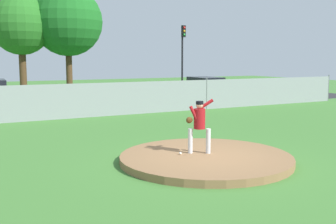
{
  "coord_description": "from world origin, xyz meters",
  "views": [
    {
      "loc": [
        -6.09,
        -9.21,
        2.84
      ],
      "look_at": [
        0.05,
        2.32,
        1.13
      ],
      "focal_mm": 43.28,
      "sensor_mm": 36.0,
      "label": 1
    }
  ],
  "objects_px": {
    "pitcher_youth": "(199,121)",
    "traffic_light_far": "(183,48)",
    "parked_car_teal": "(205,88)",
    "baseball": "(180,153)",
    "traffic_cone_orange": "(101,104)"
  },
  "relations": [
    {
      "from": "parked_car_teal",
      "to": "traffic_light_far",
      "type": "distance_m",
      "value": 4.56
    },
    {
      "from": "baseball",
      "to": "traffic_cone_orange",
      "type": "relative_size",
      "value": 0.13
    },
    {
      "from": "parked_car_teal",
      "to": "traffic_light_far",
      "type": "height_order",
      "value": "traffic_light_far"
    },
    {
      "from": "baseball",
      "to": "parked_car_teal",
      "type": "relative_size",
      "value": 0.02
    },
    {
      "from": "pitcher_youth",
      "to": "traffic_cone_orange",
      "type": "height_order",
      "value": "pitcher_youth"
    },
    {
      "from": "baseball",
      "to": "pitcher_youth",
      "type": "bearing_deg",
      "value": -10.14
    },
    {
      "from": "baseball",
      "to": "traffic_cone_orange",
      "type": "bearing_deg",
      "value": 80.94
    },
    {
      "from": "baseball",
      "to": "parked_car_teal",
      "type": "bearing_deg",
      "value": 54.54
    },
    {
      "from": "parked_car_teal",
      "to": "traffic_light_far",
      "type": "xyz_separation_m",
      "value": [
        0.17,
        3.51,
        2.91
      ]
    },
    {
      "from": "traffic_light_far",
      "to": "traffic_cone_orange",
      "type": "bearing_deg",
      "value": -148.19
    },
    {
      "from": "pitcher_youth",
      "to": "traffic_light_far",
      "type": "bearing_deg",
      "value": 61.15
    },
    {
      "from": "pitcher_youth",
      "to": "parked_car_teal",
      "type": "height_order",
      "value": "pitcher_youth"
    },
    {
      "from": "baseball",
      "to": "parked_car_teal",
      "type": "height_order",
      "value": "parked_car_teal"
    },
    {
      "from": "parked_car_teal",
      "to": "traffic_light_far",
      "type": "bearing_deg",
      "value": 87.28
    },
    {
      "from": "traffic_cone_orange",
      "to": "traffic_light_far",
      "type": "distance_m",
      "value": 10.62
    }
  ]
}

